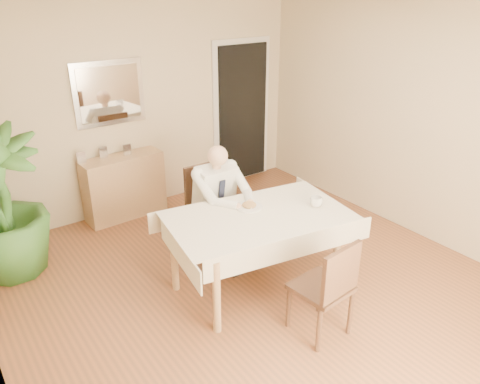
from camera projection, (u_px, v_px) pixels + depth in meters
room at (264, 169)px, 3.99m from camera, size 5.00×5.02×2.60m
doorway at (242, 114)px, 6.76m from camera, size 0.96×0.07×2.10m
mirror at (109, 93)px, 5.51m from camera, size 0.86×0.04×0.76m
dining_table at (258, 223)px, 4.43m from camera, size 1.88×1.29×0.75m
chair_far at (209, 202)px, 5.14m from camera, size 0.45×0.45×0.95m
chair_near at (329, 285)px, 3.79m from camera, size 0.47×0.47×0.91m
seated_man at (224, 199)px, 4.86m from camera, size 0.48×0.72×1.24m
plate at (249, 207)px, 4.53m from camera, size 0.26×0.26×0.02m
food at (249, 205)px, 4.52m from camera, size 0.14×0.14×0.06m
knife at (256, 206)px, 4.50m from camera, size 0.01×0.13×0.01m
fork at (250, 209)px, 4.46m from camera, size 0.01×0.13×0.01m
coffee_mug at (316, 202)px, 4.55m from camera, size 0.15×0.15×0.10m
sideboard at (124, 186)px, 5.88m from camera, size 1.02×0.39×0.80m
photo_frame_left at (81, 157)px, 5.49m from camera, size 0.10×0.02×0.14m
photo_frame_center at (103, 152)px, 5.64m from camera, size 0.10×0.02×0.14m
photo_frame_right at (127, 150)px, 5.73m from camera, size 0.10×0.02×0.14m
potted_palm at (2, 205)px, 4.58m from camera, size 1.07×1.07×1.52m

